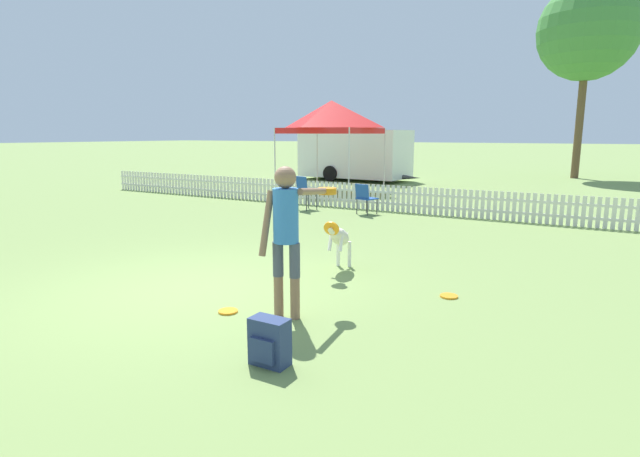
{
  "coord_description": "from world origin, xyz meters",
  "views": [
    {
      "loc": [
        4.69,
        -4.67,
        2.05
      ],
      "look_at": [
        1.43,
        0.95,
        0.82
      ],
      "focal_mm": 28.0,
      "sensor_mm": 36.0,
      "label": 1
    }
  ],
  "objects_px": {
    "frisbee_midfield": "(262,351)",
    "folding_chair_blue_left": "(305,190)",
    "backpack_on_grass": "(269,342)",
    "tree_left_grove": "(588,32)",
    "handler_person": "(288,223)",
    "folding_chair_center": "(365,196)",
    "leaping_dog": "(339,237)",
    "frisbee_near_handler": "(228,311)",
    "equipment_trailer": "(354,154)",
    "canopy_tent_main": "(331,117)",
    "frisbee_near_dog": "(449,296)"
  },
  "relations": [
    {
      "from": "leaping_dog",
      "to": "tree_left_grove",
      "type": "distance_m",
      "value": 21.01
    },
    {
      "from": "frisbee_near_handler",
      "to": "frisbee_midfield",
      "type": "distance_m",
      "value": 1.21
    },
    {
      "from": "leaping_dog",
      "to": "folding_chair_blue_left",
      "type": "distance_m",
      "value": 6.26
    },
    {
      "from": "leaping_dog",
      "to": "frisbee_midfield",
      "type": "xyz_separation_m",
      "value": [
        0.74,
        -2.93,
        -0.51
      ]
    },
    {
      "from": "tree_left_grove",
      "to": "handler_person",
      "type": "bearing_deg",
      "value": -94.04
    },
    {
      "from": "frisbee_midfield",
      "to": "equipment_trailer",
      "type": "xyz_separation_m",
      "value": [
        -7.3,
        16.71,
        1.17
      ]
    },
    {
      "from": "backpack_on_grass",
      "to": "folding_chair_blue_left",
      "type": "xyz_separation_m",
      "value": [
        -4.68,
        8.12,
        0.35
      ]
    },
    {
      "from": "handler_person",
      "to": "backpack_on_grass",
      "type": "xyz_separation_m",
      "value": [
        0.52,
        -1.1,
        -0.86
      ]
    },
    {
      "from": "frisbee_midfield",
      "to": "tree_left_grove",
      "type": "height_order",
      "value": "tree_left_grove"
    },
    {
      "from": "handler_person",
      "to": "tree_left_grove",
      "type": "relative_size",
      "value": 0.19
    },
    {
      "from": "backpack_on_grass",
      "to": "folding_chair_blue_left",
      "type": "height_order",
      "value": "folding_chair_blue_left"
    },
    {
      "from": "backpack_on_grass",
      "to": "tree_left_grove",
      "type": "bearing_deg",
      "value": 87.45
    },
    {
      "from": "backpack_on_grass",
      "to": "canopy_tent_main",
      "type": "relative_size",
      "value": 0.13
    },
    {
      "from": "handler_person",
      "to": "backpack_on_grass",
      "type": "bearing_deg",
      "value": -76.32
    },
    {
      "from": "frisbee_near_dog",
      "to": "tree_left_grove",
      "type": "xyz_separation_m",
      "value": [
        0.17,
        20.41,
        6.57
      ]
    },
    {
      "from": "frisbee_midfield",
      "to": "folding_chair_blue_left",
      "type": "height_order",
      "value": "folding_chair_blue_left"
    },
    {
      "from": "folding_chair_blue_left",
      "to": "equipment_trailer",
      "type": "bearing_deg",
      "value": -52.88
    },
    {
      "from": "frisbee_near_dog",
      "to": "handler_person",
      "type": "bearing_deg",
      "value": -130.98
    },
    {
      "from": "backpack_on_grass",
      "to": "frisbee_midfield",
      "type": "bearing_deg",
      "value": 141.04
    },
    {
      "from": "frisbee_near_dog",
      "to": "tree_left_grove",
      "type": "bearing_deg",
      "value": 89.54
    },
    {
      "from": "leaping_dog",
      "to": "folding_chair_blue_left",
      "type": "xyz_separation_m",
      "value": [
        -3.74,
        5.03,
        0.03
      ]
    },
    {
      "from": "backpack_on_grass",
      "to": "folding_chair_center",
      "type": "xyz_separation_m",
      "value": [
        -2.92,
        8.23,
        0.26
      ]
    },
    {
      "from": "frisbee_near_handler",
      "to": "folding_chair_blue_left",
      "type": "height_order",
      "value": "folding_chair_blue_left"
    },
    {
      "from": "backpack_on_grass",
      "to": "folding_chair_center",
      "type": "distance_m",
      "value": 8.73
    },
    {
      "from": "leaping_dog",
      "to": "tree_left_grove",
      "type": "bearing_deg",
      "value": -107.29
    },
    {
      "from": "frisbee_midfield",
      "to": "canopy_tent_main",
      "type": "relative_size",
      "value": 0.07
    },
    {
      "from": "frisbee_near_handler",
      "to": "frisbee_midfield",
      "type": "bearing_deg",
      "value": -34.18
    },
    {
      "from": "leaping_dog",
      "to": "backpack_on_grass",
      "type": "bearing_deg",
      "value": 95.3
    },
    {
      "from": "leaping_dog",
      "to": "canopy_tent_main",
      "type": "distance_m",
      "value": 11.19
    },
    {
      "from": "backpack_on_grass",
      "to": "handler_person",
      "type": "bearing_deg",
      "value": 115.34
    },
    {
      "from": "frisbee_near_dog",
      "to": "tree_left_grove",
      "type": "distance_m",
      "value": 21.45
    },
    {
      "from": "handler_person",
      "to": "backpack_on_grass",
      "type": "height_order",
      "value": "handler_person"
    },
    {
      "from": "leaping_dog",
      "to": "backpack_on_grass",
      "type": "xyz_separation_m",
      "value": [
        0.94,
        -3.09,
        -0.31
      ]
    },
    {
      "from": "canopy_tent_main",
      "to": "leaping_dog",
      "type": "bearing_deg",
      "value": -60.46
    },
    {
      "from": "handler_person",
      "to": "frisbee_midfield",
      "type": "bearing_deg",
      "value": -83.07
    },
    {
      "from": "leaping_dog",
      "to": "equipment_trailer",
      "type": "height_order",
      "value": "equipment_trailer"
    },
    {
      "from": "frisbee_near_handler",
      "to": "backpack_on_grass",
      "type": "relative_size",
      "value": 0.52
    },
    {
      "from": "frisbee_midfield",
      "to": "backpack_on_grass",
      "type": "height_order",
      "value": "backpack_on_grass"
    },
    {
      "from": "handler_person",
      "to": "equipment_trailer",
      "type": "height_order",
      "value": "equipment_trailer"
    },
    {
      "from": "frisbee_midfield",
      "to": "folding_chair_center",
      "type": "distance_m",
      "value": 8.51
    },
    {
      "from": "frisbee_near_handler",
      "to": "folding_chair_center",
      "type": "relative_size",
      "value": 0.28
    },
    {
      "from": "frisbee_near_dog",
      "to": "backpack_on_grass",
      "type": "distance_m",
      "value": 2.84
    },
    {
      "from": "handler_person",
      "to": "folding_chair_center",
      "type": "distance_m",
      "value": 7.54
    },
    {
      "from": "frisbee_near_handler",
      "to": "canopy_tent_main",
      "type": "xyz_separation_m",
      "value": [
        -5.15,
        11.8,
        2.64
      ]
    },
    {
      "from": "backpack_on_grass",
      "to": "tree_left_grove",
      "type": "relative_size",
      "value": 0.05
    },
    {
      "from": "frisbee_midfield",
      "to": "folding_chair_center",
      "type": "relative_size",
      "value": 0.28
    },
    {
      "from": "handler_person",
      "to": "leaping_dog",
      "type": "distance_m",
      "value": 2.11
    },
    {
      "from": "frisbee_near_dog",
      "to": "backpack_on_grass",
      "type": "relative_size",
      "value": 0.52
    },
    {
      "from": "handler_person",
      "to": "backpack_on_grass",
      "type": "distance_m",
      "value": 1.5
    },
    {
      "from": "folding_chair_blue_left",
      "to": "equipment_trailer",
      "type": "xyz_separation_m",
      "value": [
        -2.83,
        8.76,
        0.62
      ]
    }
  ]
}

